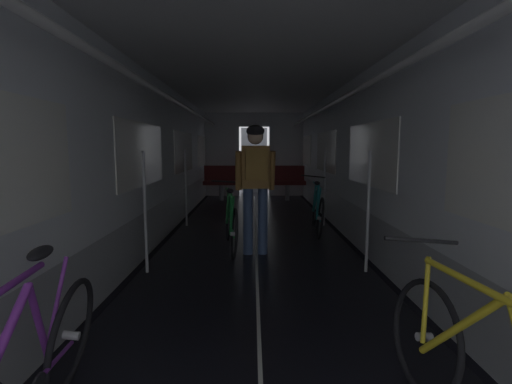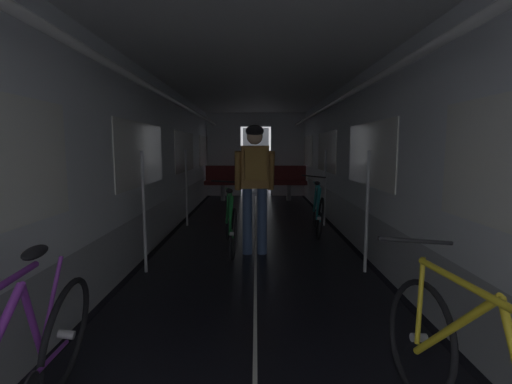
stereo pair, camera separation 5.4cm
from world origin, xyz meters
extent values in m
cube|color=black|center=(-1.41, 3.25, 0.00)|extent=(0.08, 11.50, 0.01)
cube|color=black|center=(1.41, 3.25, 0.00)|extent=(0.08, 11.50, 0.01)
cube|color=beige|center=(0.00, 3.25, 0.00)|extent=(0.03, 11.27, 0.00)
cube|color=#9EA0A5|center=(-1.51, 3.25, 0.30)|extent=(0.12, 11.50, 0.60)
cube|color=silver|center=(-1.51, 3.25, 1.53)|extent=(0.12, 11.50, 1.85)
cube|color=white|center=(-1.45, 2.67, 1.35)|extent=(0.02, 1.90, 0.80)
cube|color=white|center=(-1.45, 5.55, 1.35)|extent=(0.02, 1.90, 0.80)
cube|color=white|center=(-1.45, 8.42, 1.35)|extent=(0.02, 1.90, 0.80)
cube|color=yellow|center=(-1.45, 3.14, 1.35)|extent=(0.01, 0.20, 0.28)
cylinder|color=white|center=(-1.17, 3.25, 2.10)|extent=(0.07, 11.04, 0.07)
cylinder|color=#B7BABF|center=(-1.27, 2.10, 0.70)|extent=(0.04, 0.04, 1.40)
cylinder|color=#B7BABF|center=(-1.27, 4.70, 0.70)|extent=(0.04, 0.04, 1.40)
cube|color=#9EA0A5|center=(1.51, 3.25, 0.30)|extent=(0.12, 11.50, 0.60)
cube|color=silver|center=(1.51, 3.25, 1.53)|extent=(0.12, 11.50, 1.85)
cube|color=white|center=(1.45, 2.67, 1.35)|extent=(0.02, 1.90, 0.80)
cube|color=white|center=(1.45, 5.55, 1.35)|extent=(0.02, 1.90, 0.80)
cube|color=white|center=(1.45, 8.42, 1.35)|extent=(0.02, 1.90, 0.80)
cube|color=yellow|center=(1.45, 3.52, 1.35)|extent=(0.01, 0.20, 0.28)
cylinder|color=white|center=(1.17, 3.25, 2.10)|extent=(0.07, 11.04, 0.07)
cylinder|color=#B7BABF|center=(1.27, 2.10, 0.70)|extent=(0.04, 0.04, 1.40)
cylinder|color=#B7BABF|center=(1.27, 4.70, 0.70)|extent=(0.04, 0.04, 1.40)
cube|color=silver|center=(-0.95, 9.06, 1.23)|extent=(1.00, 0.12, 2.45)
cube|color=silver|center=(0.95, 9.06, 1.23)|extent=(1.00, 0.12, 2.45)
cube|color=silver|center=(0.00, 9.06, 2.25)|extent=(0.90, 0.12, 0.40)
cube|color=#4C4F54|center=(0.00, 9.76, 1.03)|extent=(0.81, 0.04, 2.05)
cube|color=silver|center=(0.00, 3.25, 2.51)|extent=(3.14, 11.62, 0.12)
cylinder|color=gray|center=(-0.90, 8.00, 0.22)|extent=(0.12, 0.12, 0.44)
cube|color=maroon|center=(-0.90, 8.00, 0.49)|extent=(0.96, 0.44, 0.10)
cube|color=maroon|center=(-0.90, 8.19, 0.74)|extent=(0.96, 0.08, 0.40)
torus|color=gray|center=(-1.33, 8.22, 0.94)|extent=(0.14, 0.14, 0.02)
cylinder|color=gray|center=(0.90, 8.00, 0.22)|extent=(0.12, 0.12, 0.44)
cube|color=maroon|center=(0.90, 8.00, 0.49)|extent=(0.96, 0.44, 0.10)
cube|color=maroon|center=(0.90, 8.19, 0.74)|extent=(0.96, 0.08, 0.40)
torus|color=gray|center=(0.47, 8.22, 0.94)|extent=(0.14, 0.14, 0.02)
torus|color=black|center=(1.01, 3.64, 0.33)|extent=(0.16, 0.68, 0.67)
cylinder|color=#B2B2B7|center=(1.01, 3.64, 0.33)|extent=(0.10, 0.06, 0.06)
torus|color=black|center=(1.11, 4.66, 0.33)|extent=(0.16, 0.68, 0.67)
cylinder|color=#B2B2B7|center=(1.11, 4.66, 0.33)|extent=(0.10, 0.06, 0.06)
cylinder|color=teal|center=(1.06, 4.35, 0.55)|extent=(0.05, 0.54, 0.56)
cylinder|color=teal|center=(1.02, 3.94, 0.55)|extent=(0.11, 0.34, 0.55)
cylinder|color=teal|center=(1.02, 4.19, 0.82)|extent=(0.11, 0.82, 0.04)
cylinder|color=teal|center=(1.00, 3.71, 0.58)|extent=(0.06, 0.17, 0.49)
cylinder|color=teal|center=(1.03, 3.87, 0.31)|extent=(0.07, 0.45, 0.07)
cylinder|color=teal|center=(1.08, 4.63, 0.58)|extent=(0.08, 0.09, 0.49)
cylinder|color=black|center=(1.06, 4.09, 0.29)|extent=(0.04, 0.17, 0.17)
ellipsoid|color=black|center=(0.97, 3.77, 0.88)|extent=(0.12, 0.25, 0.07)
cylinder|color=black|center=(1.05, 4.65, 0.92)|extent=(0.44, 0.06, 0.06)
torus|color=black|center=(-1.12, 0.01, 0.33)|extent=(0.20, 0.68, 0.67)
cylinder|color=#B2B2B7|center=(-1.12, 0.01, 0.33)|extent=(0.10, 0.06, 0.06)
cylinder|color=purple|center=(-1.13, -0.28, 0.55)|extent=(0.15, 0.34, 0.55)
cylinder|color=purple|center=(-1.15, -0.06, 0.57)|extent=(0.09, 0.17, 0.49)
cylinder|color=purple|center=(-1.10, -0.21, 0.31)|extent=(0.08, 0.45, 0.07)
ellipsoid|color=black|center=(-1.19, -0.11, 0.87)|extent=(0.12, 0.25, 0.07)
torus|color=black|center=(0.96, -0.03, 0.33)|extent=(0.18, 0.68, 0.67)
cylinder|color=#B2B2B7|center=(0.96, -0.03, 0.33)|extent=(0.10, 0.06, 0.06)
cylinder|color=yellow|center=(0.97, -0.34, 0.55)|extent=(0.15, 0.53, 0.56)
cylinder|color=yellow|center=(0.97, -0.50, 0.82)|extent=(0.13, 0.82, 0.04)
cylinder|color=yellow|center=(0.94, -0.06, 0.57)|extent=(0.07, 0.10, 0.49)
cylinder|color=black|center=(0.90, -0.05, 0.92)|extent=(0.44, 0.08, 0.07)
cylinder|color=#384C75|center=(-0.11, 2.84, 0.45)|extent=(0.13, 0.13, 0.90)
cylinder|color=#384C75|center=(0.09, 2.86, 0.45)|extent=(0.13, 0.13, 0.90)
cube|color=olive|center=(-0.01, 2.85, 1.18)|extent=(0.37, 0.25, 0.56)
cylinder|color=olive|center=(-0.23, 2.86, 1.13)|extent=(0.10, 0.20, 0.53)
cylinder|color=olive|center=(0.21, 2.89, 1.13)|extent=(0.10, 0.20, 0.53)
sphere|color=beige|center=(-0.01, 2.85, 1.58)|extent=(0.21, 0.21, 0.21)
ellipsoid|color=black|center=(-0.01, 2.85, 1.65)|extent=(0.26, 0.30, 0.16)
cube|color=olive|center=(0.00, 2.68, 1.22)|extent=(0.29, 0.18, 0.40)
torus|color=black|center=(-0.29, 2.59, 0.33)|extent=(0.17, 0.67, 0.67)
cylinder|color=#B2B2B7|center=(-0.29, 2.59, 0.33)|extent=(0.10, 0.06, 0.06)
torus|color=black|center=(-0.42, 3.60, 0.33)|extent=(0.17, 0.67, 0.67)
cylinder|color=#B2B2B7|center=(-0.42, 3.60, 0.33)|extent=(0.10, 0.06, 0.06)
cylinder|color=#1E8438|center=(-0.39, 3.29, 0.55)|extent=(0.14, 0.53, 0.56)
cylinder|color=#1E8438|center=(-0.34, 2.88, 0.55)|extent=(0.05, 0.35, 0.55)
cylinder|color=#1E8438|center=(-0.39, 3.13, 0.82)|extent=(0.14, 0.82, 0.04)
cylinder|color=#1E8438|center=(-0.31, 2.66, 0.58)|extent=(0.08, 0.16, 0.49)
cylinder|color=#1E8438|center=(-0.31, 2.82, 0.31)|extent=(0.08, 0.45, 0.07)
cylinder|color=#1E8438|center=(-0.43, 3.57, 0.58)|extent=(0.06, 0.09, 0.49)
cylinder|color=black|center=(-0.34, 3.04, 0.29)|extent=(0.05, 0.17, 0.17)
ellipsoid|color=black|center=(-0.34, 2.71, 0.88)|extent=(0.12, 0.25, 0.07)
cylinder|color=black|center=(-0.46, 3.59, 0.92)|extent=(0.44, 0.08, 0.05)
camera|label=1|loc=(-0.05, -2.08, 1.43)|focal=26.15mm
camera|label=2|loc=(0.01, -2.08, 1.43)|focal=26.15mm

